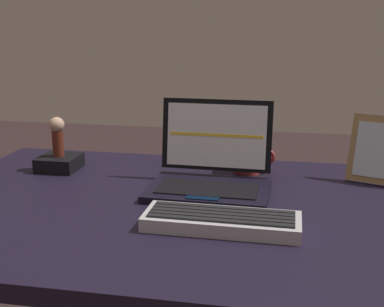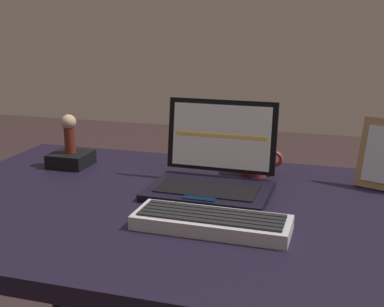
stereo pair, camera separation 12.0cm
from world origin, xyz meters
TOP-DOWN VIEW (x-y plane):
  - desk at (0.00, 0.00)m, footprint 1.34×0.82m
  - laptop_front at (0.01, 0.11)m, footprint 0.30×0.24m
  - external_keyboard at (0.07, -0.12)m, footprint 0.32×0.12m
  - figurine_stand at (-0.44, 0.20)m, footprint 0.11×0.11m
  - figurine at (-0.44, 0.20)m, footprint 0.04×0.04m
  - coffee_mug at (0.09, 0.28)m, footprint 0.11×0.07m

SIDE VIEW (x-z plane):
  - desk at x=0.00m, z-range 0.28..0.98m
  - external_keyboard at x=0.07m, z-range 0.71..0.74m
  - figurine_stand at x=-0.44m, z-range 0.71..0.75m
  - laptop_front at x=0.01m, z-range 0.64..0.86m
  - coffee_mug at x=0.09m, z-range 0.71..0.79m
  - figurine at x=-0.44m, z-range 0.75..0.87m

